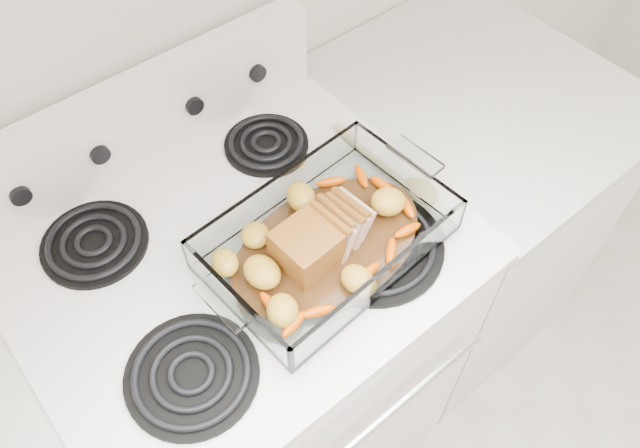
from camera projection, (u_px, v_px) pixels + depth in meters
electric_range at (255, 354)px, 1.48m from camera, size 0.78×0.70×1.12m
counter_right at (449, 216)px, 1.74m from camera, size 0.58×0.68×0.93m
baking_dish at (327, 241)px, 1.08m from camera, size 0.41×0.27×0.08m
pork_roast at (316, 240)px, 1.05m from camera, size 0.18×0.09×0.08m
roast_vegetables at (312, 226)px, 1.09m from camera, size 0.36×0.19×0.04m
wooden_spoon at (399, 175)px, 1.20m from camera, size 0.06×0.27×0.02m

